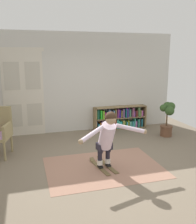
% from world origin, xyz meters
% --- Properties ---
extents(ground_plane, '(7.20, 7.20, 0.00)m').
position_xyz_m(ground_plane, '(0.00, 0.00, 0.00)').
color(ground_plane, '#766755').
extents(back_wall, '(6.00, 0.10, 2.90)m').
position_xyz_m(back_wall, '(0.00, 2.60, 1.45)').
color(back_wall, beige).
rests_on(back_wall, ground).
extents(double_door, '(1.22, 0.05, 2.45)m').
position_xyz_m(double_door, '(-1.54, 2.54, 1.23)').
color(double_door, beige).
rests_on(double_door, ground).
extents(rug, '(2.33, 1.69, 0.01)m').
position_xyz_m(rug, '(-0.05, -0.16, 0.00)').
color(rug, '#9F725D').
rests_on(rug, ground).
extents(bookshelf, '(1.66, 0.30, 0.71)m').
position_xyz_m(bookshelf, '(1.28, 2.39, 0.33)').
color(bookshelf, olive).
rests_on(bookshelf, ground).
extents(potted_plant, '(0.43, 0.42, 0.97)m').
position_xyz_m(potted_plant, '(2.29, 1.31, 0.56)').
color(potted_plant, brown).
rests_on(potted_plant, ground).
extents(skis_pair, '(0.40, 0.85, 0.07)m').
position_xyz_m(skis_pair, '(-0.05, -0.13, 0.02)').
color(skis_pair, brown).
rests_on(skis_pair, rug).
extents(person_skier, '(1.43, 0.72, 1.14)m').
position_xyz_m(person_skier, '(-0.02, -0.31, 0.72)').
color(person_skier, white).
rests_on(person_skier, skis_pair).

